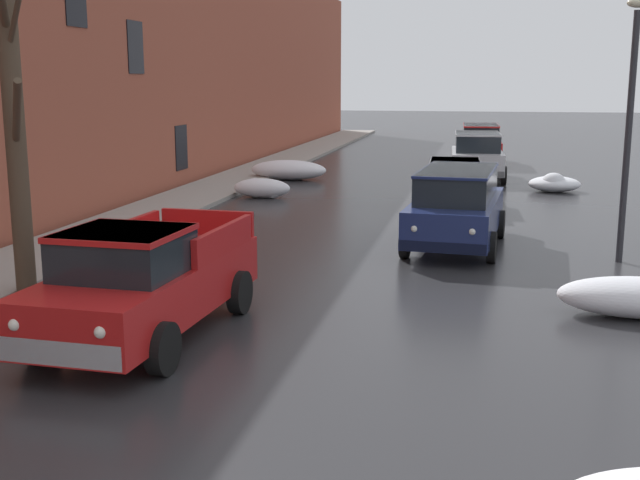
{
  "coord_description": "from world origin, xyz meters",
  "views": [
    {
      "loc": [
        2.67,
        -1.56,
        3.82
      ],
      "look_at": [
        0.21,
        10.33,
        1.37
      ],
      "focal_mm": 44.69,
      "sensor_mm": 36.0,
      "label": 1
    }
  ],
  "objects_px": {
    "bare_tree_second_along_sidewalk": "(15,134)",
    "suv_darkblue_parked_kerbside_close": "(457,205)",
    "sedan_grey_parked_kerbside_mid": "(454,182)",
    "suv_silver_parked_far_down_block": "(477,154)",
    "street_lamp_post": "(630,117)",
    "pickup_truck_red_approaching_near_lane": "(144,281)",
    "suv_red_queued_behind_truck": "(480,143)"
  },
  "relations": [
    {
      "from": "street_lamp_post",
      "to": "suv_darkblue_parked_kerbside_close",
      "type": "bearing_deg",
      "value": 165.81
    },
    {
      "from": "suv_darkblue_parked_kerbside_close",
      "to": "sedan_grey_parked_kerbside_mid",
      "type": "xyz_separation_m",
      "value": [
        -0.28,
        6.06,
        -0.24
      ]
    },
    {
      "from": "bare_tree_second_along_sidewalk",
      "to": "sedan_grey_parked_kerbside_mid",
      "type": "bearing_deg",
      "value": 59.71
    },
    {
      "from": "suv_silver_parked_far_down_block",
      "to": "street_lamp_post",
      "type": "relative_size",
      "value": 0.8
    },
    {
      "from": "sedan_grey_parked_kerbside_mid",
      "to": "bare_tree_second_along_sidewalk",
      "type": "bearing_deg",
      "value": -120.29
    },
    {
      "from": "pickup_truck_red_approaching_near_lane",
      "to": "street_lamp_post",
      "type": "distance_m",
      "value": 10.59
    },
    {
      "from": "suv_darkblue_parked_kerbside_close",
      "to": "sedan_grey_parked_kerbside_mid",
      "type": "bearing_deg",
      "value": 92.66
    },
    {
      "from": "bare_tree_second_along_sidewalk",
      "to": "suv_silver_parked_far_down_block",
      "type": "bearing_deg",
      "value": 68.25
    },
    {
      "from": "suv_darkblue_parked_kerbside_close",
      "to": "suv_silver_parked_far_down_block",
      "type": "height_order",
      "value": "same"
    },
    {
      "from": "pickup_truck_red_approaching_near_lane",
      "to": "suv_darkblue_parked_kerbside_close",
      "type": "height_order",
      "value": "suv_darkblue_parked_kerbside_close"
    },
    {
      "from": "pickup_truck_red_approaching_near_lane",
      "to": "suv_darkblue_parked_kerbside_close",
      "type": "relative_size",
      "value": 1.03
    },
    {
      "from": "suv_darkblue_parked_kerbside_close",
      "to": "suv_silver_parked_far_down_block",
      "type": "distance_m",
      "value": 13.1
    },
    {
      "from": "suv_darkblue_parked_kerbside_close",
      "to": "suv_silver_parked_far_down_block",
      "type": "bearing_deg",
      "value": 88.73
    },
    {
      "from": "bare_tree_second_along_sidewalk",
      "to": "pickup_truck_red_approaching_near_lane",
      "type": "height_order",
      "value": "bare_tree_second_along_sidewalk"
    },
    {
      "from": "suv_darkblue_parked_kerbside_close",
      "to": "street_lamp_post",
      "type": "bearing_deg",
      "value": -14.19
    },
    {
      "from": "suv_silver_parked_far_down_block",
      "to": "suv_red_queued_behind_truck",
      "type": "xyz_separation_m",
      "value": [
        0.08,
        5.98,
        0.0
      ]
    },
    {
      "from": "bare_tree_second_along_sidewalk",
      "to": "street_lamp_post",
      "type": "distance_m",
      "value": 11.97
    },
    {
      "from": "suv_silver_parked_far_down_block",
      "to": "suv_red_queued_behind_truck",
      "type": "relative_size",
      "value": 0.9
    },
    {
      "from": "suv_darkblue_parked_kerbside_close",
      "to": "suv_red_queued_behind_truck",
      "type": "height_order",
      "value": "same"
    },
    {
      "from": "pickup_truck_red_approaching_near_lane",
      "to": "sedan_grey_parked_kerbside_mid",
      "type": "distance_m",
      "value": 14.34
    },
    {
      "from": "bare_tree_second_along_sidewalk",
      "to": "suv_red_queued_behind_truck",
      "type": "xyz_separation_m",
      "value": [
        7.7,
        25.08,
        -1.93
      ]
    },
    {
      "from": "bare_tree_second_along_sidewalk",
      "to": "street_lamp_post",
      "type": "height_order",
      "value": "bare_tree_second_along_sidewalk"
    },
    {
      "from": "suv_darkblue_parked_kerbside_close",
      "to": "suv_red_queued_behind_truck",
      "type": "distance_m",
      "value": 19.07
    },
    {
      "from": "pickup_truck_red_approaching_near_lane",
      "to": "suv_darkblue_parked_kerbside_close",
      "type": "bearing_deg",
      "value": 60.73
    },
    {
      "from": "sedan_grey_parked_kerbside_mid",
      "to": "suv_silver_parked_far_down_block",
      "type": "distance_m",
      "value": 7.06
    },
    {
      "from": "suv_red_queued_behind_truck",
      "to": "suv_silver_parked_far_down_block",
      "type": "bearing_deg",
      "value": -90.76
    },
    {
      "from": "suv_silver_parked_far_down_block",
      "to": "street_lamp_post",
      "type": "distance_m",
      "value": 14.49
    },
    {
      "from": "bare_tree_second_along_sidewalk",
      "to": "suv_darkblue_parked_kerbside_close",
      "type": "xyz_separation_m",
      "value": [
        7.33,
        6.01,
        -1.93
      ]
    },
    {
      "from": "street_lamp_post",
      "to": "bare_tree_second_along_sidewalk",
      "type": "bearing_deg",
      "value": -154.63
    },
    {
      "from": "pickup_truck_red_approaching_near_lane",
      "to": "suv_silver_parked_far_down_block",
      "type": "height_order",
      "value": "suv_silver_parked_far_down_block"
    },
    {
      "from": "pickup_truck_red_approaching_near_lane",
      "to": "sedan_grey_parked_kerbside_mid",
      "type": "bearing_deg",
      "value": 73.66
    },
    {
      "from": "suv_red_queued_behind_truck",
      "to": "sedan_grey_parked_kerbside_mid",
      "type": "bearing_deg",
      "value": -92.86
    }
  ]
}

